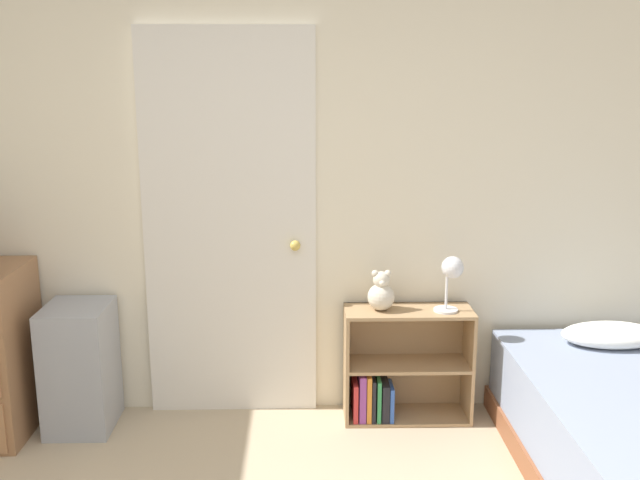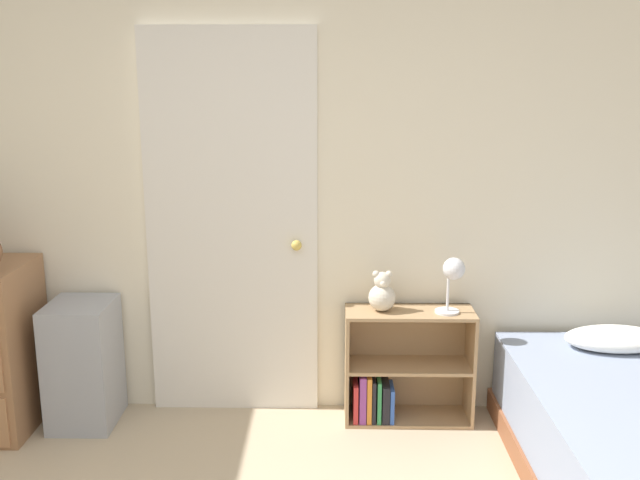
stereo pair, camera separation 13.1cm
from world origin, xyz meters
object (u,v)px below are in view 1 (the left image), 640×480
at_px(bookshelf, 396,372).
at_px(desk_lamp, 452,273).
at_px(storage_bin, 80,367).
at_px(teddy_bear, 381,293).

height_order(bookshelf, desk_lamp, desk_lamp).
bearing_deg(storage_bin, desk_lamp, 0.58).
bearing_deg(teddy_bear, storage_bin, -177.82).
height_order(storage_bin, bookshelf, storage_bin).
distance_m(storage_bin, bookshelf, 1.68).
distance_m(bookshelf, desk_lamp, 0.63).
bearing_deg(storage_bin, bookshelf, 2.33).
relative_size(storage_bin, teddy_bear, 3.06).
xyz_separation_m(storage_bin, teddy_bear, (1.58, 0.06, 0.38)).
height_order(bookshelf, teddy_bear, teddy_bear).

